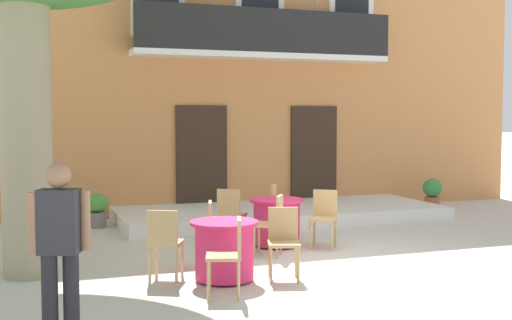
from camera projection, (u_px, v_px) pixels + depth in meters
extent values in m
plane|color=beige|center=(334.00, 259.00, 9.64)|extent=(120.00, 120.00, 0.00)
cube|color=#CC844C|center=(231.00, 47.00, 16.19)|extent=(13.00, 4.00, 7.50)
cube|color=#332319|center=(202.00, 160.00, 14.01)|extent=(1.10, 0.08, 2.30)
cube|color=#332319|center=(314.00, 157.00, 14.90)|extent=(1.10, 0.08, 2.30)
cube|color=silver|center=(351.00, 2.00, 14.96)|extent=(1.10, 0.08, 1.90)
cube|color=black|center=(352.00, 2.00, 14.93)|extent=(0.84, 0.04, 1.60)
cube|color=silver|center=(264.00, 56.00, 14.03)|extent=(5.60, 0.65, 0.12)
cube|color=black|center=(269.00, 30.00, 13.72)|extent=(5.60, 0.06, 0.90)
cylinder|color=#995638|center=(156.00, 44.00, 13.27)|extent=(0.26, 0.26, 0.23)
ellipsoid|color=#4C8E38|center=(156.00, 31.00, 13.25)|extent=(0.34, 0.34, 0.26)
cylinder|color=slate|center=(212.00, 45.00, 13.65)|extent=(0.34, 0.34, 0.28)
ellipsoid|color=#2D7533|center=(211.00, 26.00, 13.63)|extent=(0.44, 0.44, 0.48)
cylinder|color=#47423D|center=(264.00, 46.00, 14.04)|extent=(0.27, 0.27, 0.30)
ellipsoid|color=#38843D|center=(264.00, 29.00, 14.02)|extent=(0.35, 0.35, 0.44)
cylinder|color=#995638|center=(313.00, 49.00, 14.44)|extent=(0.28, 0.28, 0.29)
ellipsoid|color=#4C8E38|center=(313.00, 32.00, 14.41)|extent=(0.37, 0.37, 0.41)
cylinder|color=#47423D|center=(360.00, 50.00, 14.83)|extent=(0.30, 0.30, 0.31)
ellipsoid|color=#2D7533|center=(360.00, 35.00, 14.80)|extent=(0.38, 0.38, 0.35)
cube|color=silver|center=(281.00, 213.00, 13.36)|extent=(6.47, 2.54, 0.25)
cylinder|color=gray|center=(26.00, 138.00, 8.52)|extent=(0.64, 0.64, 3.58)
cylinder|color=#E52D66|center=(224.00, 252.00, 8.36)|extent=(0.74, 0.74, 0.68)
cylinder|color=#E52D66|center=(224.00, 223.00, 8.34)|extent=(0.86, 0.86, 0.04)
cylinder|color=#2D2823|center=(224.00, 280.00, 8.39)|extent=(0.44, 0.44, 0.03)
cylinder|color=tan|center=(156.00, 259.00, 8.64)|extent=(0.04, 0.04, 0.45)
cylinder|color=tan|center=(182.00, 259.00, 8.60)|extent=(0.04, 0.04, 0.45)
cylinder|color=tan|center=(150.00, 264.00, 8.30)|extent=(0.04, 0.04, 0.45)
cylinder|color=tan|center=(176.00, 265.00, 8.26)|extent=(0.04, 0.04, 0.45)
cube|color=tan|center=(166.00, 243.00, 8.43)|extent=(0.53, 0.53, 0.04)
cube|color=tan|center=(162.00, 227.00, 8.24)|extent=(0.36, 0.20, 0.42)
cylinder|color=tan|center=(208.00, 281.00, 7.45)|extent=(0.04, 0.04, 0.45)
cylinder|color=tan|center=(209.00, 274.00, 7.79)|extent=(0.04, 0.04, 0.45)
cylinder|color=tan|center=(239.00, 281.00, 7.46)|extent=(0.04, 0.04, 0.45)
cylinder|color=tan|center=(238.00, 274.00, 7.80)|extent=(0.04, 0.04, 0.45)
cube|color=tan|center=(224.00, 256.00, 7.61)|extent=(0.50, 0.50, 0.04)
cube|color=tan|center=(239.00, 237.00, 7.60)|extent=(0.15, 0.37, 0.42)
cylinder|color=tan|center=(298.00, 266.00, 8.22)|extent=(0.04, 0.04, 0.45)
cylinder|color=tan|center=(271.00, 266.00, 8.22)|extent=(0.04, 0.04, 0.45)
cylinder|color=tan|center=(296.00, 260.00, 8.56)|extent=(0.04, 0.04, 0.45)
cylinder|color=tan|center=(270.00, 260.00, 8.55)|extent=(0.04, 0.04, 0.45)
cube|color=tan|center=(284.00, 244.00, 8.37)|extent=(0.51, 0.51, 0.04)
cube|color=tan|center=(283.00, 223.00, 8.54)|extent=(0.37, 0.16, 0.42)
cylinder|color=tan|center=(235.00, 248.00, 9.30)|extent=(0.04, 0.04, 0.45)
cylinder|color=tan|center=(236.00, 253.00, 8.96)|extent=(0.04, 0.04, 0.45)
cylinder|color=tan|center=(211.00, 249.00, 9.28)|extent=(0.04, 0.04, 0.45)
cylinder|color=tan|center=(211.00, 254.00, 8.94)|extent=(0.04, 0.04, 0.45)
cube|color=tan|center=(223.00, 233.00, 9.10)|extent=(0.50, 0.50, 0.04)
cube|color=tan|center=(210.00, 217.00, 9.08)|extent=(0.14, 0.38, 0.42)
cylinder|color=#E52D66|center=(277.00, 223.00, 10.60)|extent=(0.74, 0.74, 0.68)
cylinder|color=#E52D66|center=(277.00, 200.00, 10.57)|extent=(0.86, 0.86, 0.04)
cylinder|color=#2D2823|center=(277.00, 245.00, 10.62)|extent=(0.44, 0.44, 0.03)
cylinder|color=tan|center=(332.00, 237.00, 10.19)|extent=(0.04, 0.04, 0.45)
cylinder|color=tan|center=(310.00, 236.00, 10.28)|extent=(0.04, 0.04, 0.45)
cylinder|color=tan|center=(336.00, 233.00, 10.52)|extent=(0.04, 0.04, 0.45)
cylinder|color=tan|center=(314.00, 232.00, 10.61)|extent=(0.04, 0.04, 0.45)
cube|color=tan|center=(323.00, 219.00, 10.38)|extent=(0.56, 0.56, 0.04)
cube|color=tan|center=(325.00, 203.00, 10.54)|extent=(0.33, 0.26, 0.42)
cylinder|color=tan|center=(295.00, 223.00, 11.48)|extent=(0.04, 0.04, 0.45)
cylinder|color=tan|center=(292.00, 227.00, 11.14)|extent=(0.04, 0.04, 0.45)
cylinder|color=tan|center=(276.00, 223.00, 11.54)|extent=(0.04, 0.04, 0.45)
cylinder|color=tan|center=(272.00, 226.00, 11.21)|extent=(0.04, 0.04, 0.45)
cube|color=tan|center=(284.00, 210.00, 11.33)|extent=(0.55, 0.55, 0.04)
cube|color=tan|center=(273.00, 197.00, 11.35)|extent=(0.23, 0.35, 0.42)
cylinder|color=tan|center=(226.00, 228.00, 11.03)|extent=(0.04, 0.04, 0.45)
cylinder|color=tan|center=(245.00, 229.00, 10.94)|extent=(0.04, 0.04, 0.45)
cylinder|color=tan|center=(219.00, 231.00, 10.71)|extent=(0.04, 0.04, 0.45)
cylinder|color=tan|center=(239.00, 232.00, 10.61)|extent=(0.04, 0.04, 0.45)
cube|color=tan|center=(232.00, 215.00, 10.81)|extent=(0.56, 0.56, 0.04)
cube|color=tan|center=(228.00, 202.00, 10.62)|extent=(0.33, 0.26, 0.42)
cylinder|color=tan|center=(254.00, 242.00, 9.74)|extent=(0.04, 0.04, 0.45)
cylinder|color=tan|center=(259.00, 238.00, 10.08)|extent=(0.04, 0.04, 0.45)
cylinder|color=tan|center=(277.00, 243.00, 9.67)|extent=(0.04, 0.04, 0.45)
cylinder|color=tan|center=(281.00, 239.00, 10.01)|extent=(0.04, 0.04, 0.45)
cube|color=tan|center=(268.00, 224.00, 9.86)|extent=(0.55, 0.55, 0.04)
cube|color=tan|center=(280.00, 209.00, 9.81)|extent=(0.23, 0.34, 0.42)
cylinder|color=slate|center=(97.00, 220.00, 12.41)|extent=(0.34, 0.34, 0.29)
ellipsoid|color=#4C8E38|center=(97.00, 203.00, 12.39)|extent=(0.44, 0.44, 0.35)
cylinder|color=#995638|center=(432.00, 204.00, 14.58)|extent=(0.32, 0.32, 0.31)
ellipsoid|color=#38843D|center=(432.00, 188.00, 14.56)|extent=(0.42, 0.42, 0.40)
cylinder|color=#232328|center=(50.00, 305.00, 5.75)|extent=(0.14, 0.14, 0.89)
cylinder|color=#232328|center=(71.00, 303.00, 5.81)|extent=(0.14, 0.14, 0.89)
cube|color=#2D2D33|center=(59.00, 221.00, 5.73)|extent=(0.40, 0.33, 0.56)
sphere|color=#9E7051|center=(58.00, 175.00, 5.71)|extent=(0.22, 0.22, 0.22)
cylinder|color=#9E7051|center=(32.00, 223.00, 5.66)|extent=(0.09, 0.09, 0.52)
cylinder|color=#9E7051|center=(85.00, 220.00, 5.81)|extent=(0.09, 0.09, 0.52)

